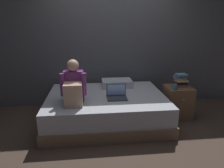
{
  "coord_description": "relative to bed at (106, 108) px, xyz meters",
  "views": [
    {
      "loc": [
        -0.45,
        -2.94,
        1.67
      ],
      "look_at": [
        -0.12,
        0.1,
        0.74
      ],
      "focal_mm": 32.61,
      "sensor_mm": 36.0,
      "label": 1
    }
  ],
  "objects": [
    {
      "name": "book_stack",
      "position": [
        1.33,
        0.07,
        0.44
      ],
      "size": [
        0.23,
        0.17,
        0.23
      ],
      "color": "brown",
      "rests_on": "nightstand"
    },
    {
      "name": "person_sitting",
      "position": [
        -0.51,
        -0.28,
        0.5
      ],
      "size": [
        0.39,
        0.44,
        0.66
      ],
      "color": "#75337A",
      "rests_on": "bed"
    },
    {
      "name": "pillow",
      "position": [
        0.24,
        0.45,
        0.31
      ],
      "size": [
        0.56,
        0.36,
        0.13
      ],
      "primitive_type": "cube",
      "color": "silver",
      "rests_on": "bed"
    },
    {
      "name": "ground_plane",
      "position": [
        0.2,
        -0.3,
        -0.24
      ],
      "size": [
        8.0,
        8.0,
        0.0
      ],
      "primitive_type": "plane",
      "color": "#47382D"
    },
    {
      "name": "nightstand",
      "position": [
        1.3,
        0.04,
        0.04
      ],
      "size": [
        0.44,
        0.46,
        0.57
      ],
      "color": "brown",
      "rests_on": "ground_plane"
    },
    {
      "name": "wall_back",
      "position": [
        0.2,
        0.9,
        1.11
      ],
      "size": [
        5.6,
        0.1,
        2.7
      ],
      "primitive_type": "cube",
      "color": "#4C4F54",
      "rests_on": "ground_plane"
    },
    {
      "name": "bed",
      "position": [
        0.0,
        0.0,
        0.0
      ],
      "size": [
        2.0,
        1.5,
        0.49
      ],
      "color": "#7A6047",
      "rests_on": "ground_plane"
    },
    {
      "name": "laptop",
      "position": [
        0.16,
        -0.17,
        0.3
      ],
      "size": [
        0.32,
        0.23,
        0.22
      ],
      "color": "#333842",
      "rests_on": "bed"
    },
    {
      "name": "mug",
      "position": [
        1.17,
        -0.08,
        0.37
      ],
      "size": [
        0.08,
        0.08,
        0.09
      ],
      "primitive_type": "cylinder",
      "color": "teal",
      "rests_on": "nightstand"
    }
  ]
}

